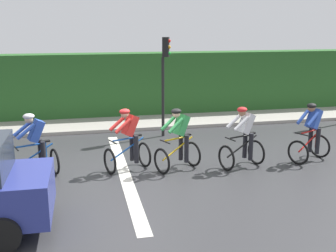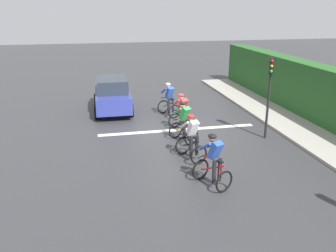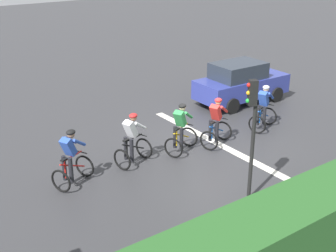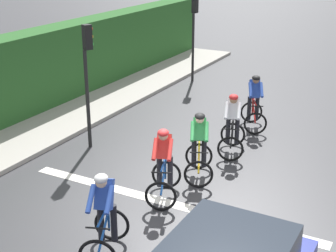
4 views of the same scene
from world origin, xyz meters
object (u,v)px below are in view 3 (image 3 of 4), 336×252
cyclist_second (132,141)px  car_navy (241,83)px  cyclist_mid (181,130)px  cyclist_trailing (263,109)px  traffic_light_near_crossing (252,123)px  cyclist_fourth (216,123)px  cyclist_lead (71,159)px

cyclist_second → car_navy: (2.35, -6.79, 0.08)m
cyclist_mid → cyclist_trailing: 3.63m
traffic_light_near_crossing → car_navy: bearing=-42.4°
cyclist_fourth → cyclist_trailing: 2.33m
cyclist_second → traffic_light_near_crossing: traffic_light_near_crossing is taller
cyclist_lead → car_navy: 9.18m
cyclist_fourth → traffic_light_near_crossing: (-3.14, 1.62, 1.43)m
traffic_light_near_crossing → cyclist_fourth: bearing=-27.3°
traffic_light_near_crossing → cyclist_trailing: bearing=-50.9°
cyclist_second → cyclist_lead: bearing=92.9°
cyclist_fourth → traffic_light_near_crossing: 3.81m
cyclist_lead → cyclist_trailing: (-0.23, -7.40, 0.00)m
cyclist_mid → cyclist_trailing: same height
cyclist_mid → car_navy: size_ratio=0.40×
cyclist_trailing → cyclist_second: bearing=86.4°
cyclist_trailing → car_navy: size_ratio=0.40×
cyclist_lead → traffic_light_near_crossing: traffic_light_near_crossing is taller
cyclist_lead → cyclist_trailing: same height
cyclist_fourth → cyclist_trailing: same height
cyclist_lead → traffic_light_near_crossing: bearing=-135.0°
cyclist_second → cyclist_fourth: same height
car_navy → cyclist_lead: bearing=105.5°
cyclist_mid → traffic_light_near_crossing: 3.69m
cyclist_trailing → car_navy: bearing=-28.2°
cyclist_fourth → traffic_light_near_crossing: size_ratio=0.50×
cyclist_lead → cyclist_second: (0.11, -2.05, 0.00)m
cyclist_second → cyclist_trailing: bearing=-93.6°
car_navy → traffic_light_near_crossing: traffic_light_near_crossing is taller
cyclist_mid → car_navy: (2.52, -5.06, 0.08)m
cyclist_mid → cyclist_fourth: 1.31m
cyclist_lead → car_navy: (2.45, -8.84, 0.08)m
cyclist_second → cyclist_trailing: same height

